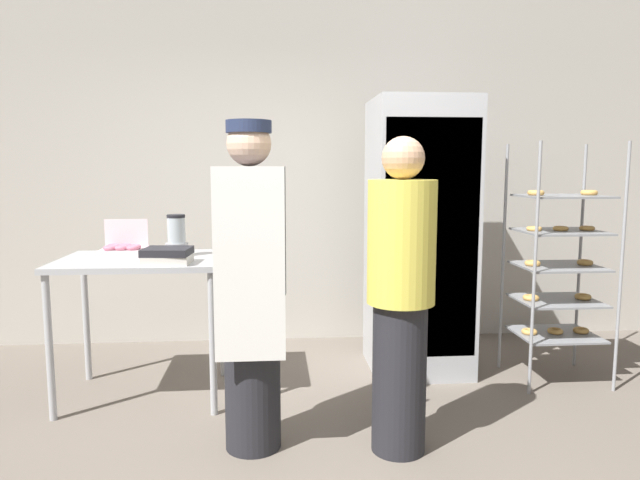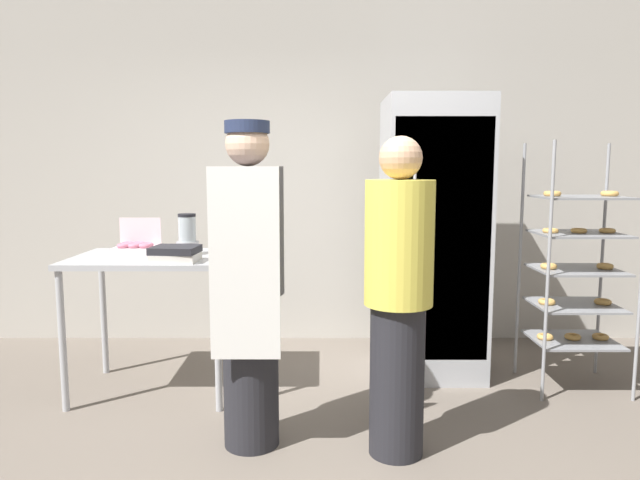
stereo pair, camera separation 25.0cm
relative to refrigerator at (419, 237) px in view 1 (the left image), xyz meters
name	(u,v)px [view 1 (the left image)]	position (x,y,z in m)	size (l,w,h in m)	color
back_wall	(299,169)	(-0.84, 0.88, 0.49)	(6.40, 0.12, 2.97)	#B7B2A8
refrigerator	(419,237)	(0.00, 0.00, 0.00)	(0.70, 0.72, 1.98)	#ADAFB5
baking_rack	(559,266)	(0.92, -0.29, -0.18)	(0.61, 0.53, 1.66)	#93969B
prep_counter	(142,275)	(-1.91, -0.37, -0.18)	(1.03, 0.75, 0.92)	#ADAFB5
donut_box	(123,249)	(-2.04, -0.29, -0.02)	(0.29, 0.19, 0.24)	silver
blender_pitcher	(177,238)	(-1.69, -0.32, 0.05)	(0.15, 0.15, 0.27)	#99999E
binder_stack	(167,256)	(-1.70, -0.60, -0.03)	(0.29, 0.26, 0.10)	silver
person_baker	(251,283)	(-1.18, -1.13, -0.09)	(0.37, 0.38, 1.73)	#232328
person_customer	(401,295)	(-0.41, -1.23, -0.15)	(0.35, 0.35, 1.65)	#232328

